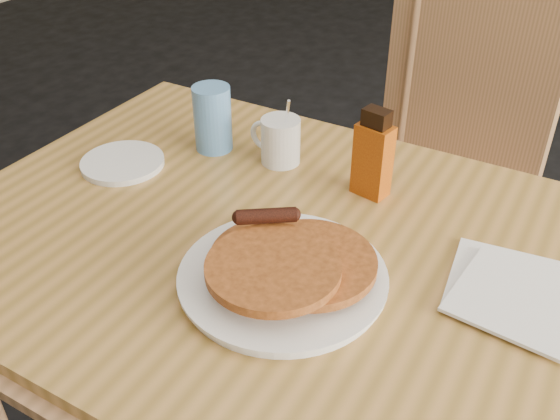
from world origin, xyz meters
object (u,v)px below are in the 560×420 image
at_px(pancake_plate, 284,270).
at_px(coffee_mug, 279,140).
at_px(main_table, 304,265).
at_px(chair_main_far, 446,141).
at_px(blue_tumbler, 213,118).
at_px(syrup_bottle, 373,156).

relative_size(pancake_plate, coffee_mug, 2.18).
xyz_separation_m(main_table, chair_main_far, (-0.03, 0.72, -0.09)).
xyz_separation_m(chair_main_far, blue_tumbler, (-0.31, -0.55, 0.20)).
height_order(main_table, syrup_bottle, syrup_bottle).
height_order(coffee_mug, blue_tumbler, coffee_mug).
bearing_deg(blue_tumbler, chair_main_far, 60.76).
bearing_deg(chair_main_far, syrup_bottle, -80.32).
distance_m(pancake_plate, blue_tumbler, 0.45).
distance_m(coffee_mug, syrup_bottle, 0.21).
distance_m(chair_main_far, blue_tumbler, 0.66).
xyz_separation_m(pancake_plate, coffee_mug, (-0.21, 0.30, 0.02)).
bearing_deg(main_table, coffee_mug, 132.88).
bearing_deg(syrup_bottle, chair_main_far, 100.48).
relative_size(chair_main_far, pancake_plate, 3.23).
relative_size(main_table, syrup_bottle, 8.09).
distance_m(chair_main_far, syrup_bottle, 0.56).
bearing_deg(syrup_bottle, pancake_plate, -82.09).
xyz_separation_m(main_table, blue_tumbler, (-0.33, 0.18, 0.11)).
xyz_separation_m(main_table, pancake_plate, (0.02, -0.09, 0.06)).
xyz_separation_m(syrup_bottle, blue_tumbler, (-0.35, -0.03, -0.01)).
distance_m(coffee_mug, blue_tumbler, 0.15).
xyz_separation_m(pancake_plate, blue_tumbler, (-0.36, 0.27, 0.04)).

